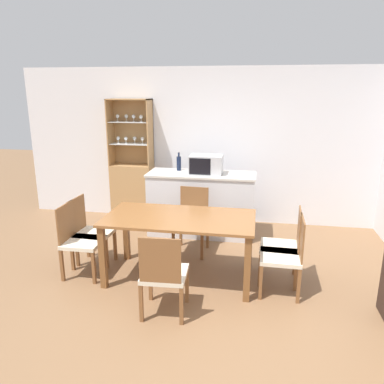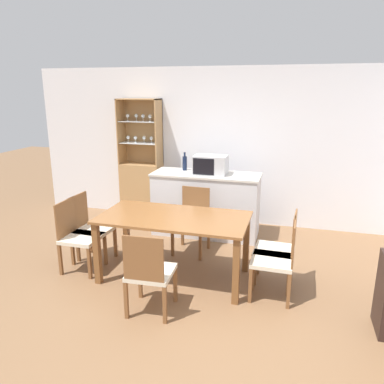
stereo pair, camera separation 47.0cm
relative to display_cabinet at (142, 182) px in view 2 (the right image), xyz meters
name	(u,v)px [view 2 (the right image)]	position (x,y,z in m)	size (l,w,h in m)	color
ground_plane	(180,298)	(1.46, -2.44, -0.63)	(18.00, 18.00, 0.00)	brown
wall_back	(227,147)	(1.46, 0.19, 0.65)	(6.80, 0.06, 2.55)	silver
kitchen_counter	(206,204)	(1.28, -0.52, -0.14)	(1.63, 0.60, 0.97)	silver
display_cabinet	(142,182)	(0.00, 0.00, 0.00)	(0.71, 0.34, 2.04)	tan
dining_table	(174,225)	(1.25, -1.98, 0.04)	(1.73, 0.89, 0.77)	brown
dining_chair_side_left_near	(78,236)	(0.05, -2.11, -0.18)	(0.44, 0.44, 0.89)	beige
dining_chair_side_right_far	(278,249)	(2.45, -1.85, -0.18)	(0.46, 0.46, 0.89)	beige
dining_chair_side_left_far	(90,228)	(0.05, -1.84, -0.18)	(0.46, 0.46, 0.89)	beige
dining_chair_side_right_near	(277,259)	(2.45, -2.11, -0.18)	(0.44, 0.44, 0.89)	beige
dining_chair_head_far	(192,221)	(1.25, -1.20, -0.18)	(0.46, 0.46, 0.89)	beige
dining_chair_head_near	(149,272)	(1.25, -2.76, -0.18)	(0.46, 0.46, 0.89)	beige
microwave	(210,165)	(1.35, -0.53, 0.48)	(0.49, 0.33, 0.28)	#B7BABF
wine_bottle	(185,163)	(0.90, -0.38, 0.46)	(0.07, 0.07, 0.28)	#141E38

